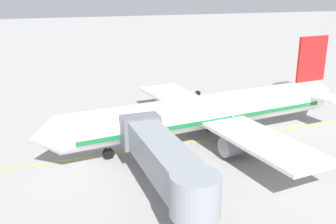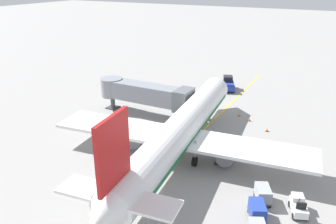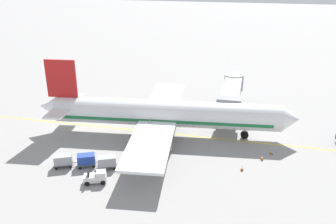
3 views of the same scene
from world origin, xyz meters
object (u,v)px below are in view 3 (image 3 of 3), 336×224
safety_cone_nose_left (271,152)px  baggage_cart_third_in_train (63,160)px  baggage_tug_lead (96,177)px  safety_cone_wing_tip (262,158)px  ground_crew_wing_walker (156,142)px  parked_airliner (164,114)px  jet_bridge (232,93)px  safety_cone_nose_right (242,168)px  baggage_cart_front (107,161)px  baggage_cart_second_in_train (86,159)px

safety_cone_nose_left → baggage_cart_third_in_train: bearing=-70.0°
baggage_tug_lead → safety_cone_wing_tip: 20.68m
ground_crew_wing_walker → parked_airliner: bearing=178.7°
jet_bridge → safety_cone_nose_left: jet_bridge is taller
baggage_cart_third_in_train → safety_cone_nose_left: (-9.05, 24.82, -0.66)m
jet_bridge → safety_cone_nose_right: bearing=8.4°
baggage_tug_lead → safety_cone_nose_left: bearing=120.1°
safety_cone_nose_right → jet_bridge: bearing=-171.6°
safety_cone_wing_tip → parked_airliner: bearing=-107.7°
jet_bridge → baggage_tug_lead: 27.80m
safety_cone_wing_tip → ground_crew_wing_walker: bearing=-89.6°
baggage_tug_lead → safety_cone_nose_left: (-11.35, 19.55, -0.42)m
parked_airliner → jet_bridge: 13.57m
baggage_cart_front → safety_cone_nose_left: 21.15m
jet_bridge → baggage_cart_third_in_train: jet_bridge is taller
baggage_tug_lead → baggage_cart_second_in_train: baggage_tug_lead is taller
safety_cone_nose_left → safety_cone_wing_tip: (1.85, -1.18, 0.00)m
safety_cone_nose_left → safety_cone_nose_right: 6.09m
jet_bridge → ground_crew_wing_walker: 17.47m
safety_cone_nose_left → safety_cone_wing_tip: 2.20m
parked_airliner → safety_cone_nose_right: parked_airliner is taller
baggage_cart_front → safety_cone_nose_right: baggage_cart_front is taller
baggage_cart_front → safety_cone_nose_left: (-8.17, 19.50, -0.66)m
baggage_cart_front → safety_cone_wing_tip: size_ratio=4.94×
ground_crew_wing_walker → baggage_tug_lead: bearing=-25.4°
baggage_cart_front → baggage_cart_second_in_train: (0.14, -2.63, 0.00)m
baggage_tug_lead → baggage_cart_front: (-3.18, 0.05, 0.24)m
baggage_cart_second_in_train → safety_cone_nose_right: size_ratio=4.94×
parked_airliner → baggage_cart_front: 11.84m
baggage_cart_second_in_train → safety_cone_wing_tip: 21.93m
baggage_tug_lead → safety_cone_nose_left: baggage_tug_lead is taller
baggage_cart_front → safety_cone_wing_tip: (-6.32, 18.32, -0.66)m
baggage_cart_front → safety_cone_wing_tip: bearing=109.0°
baggage_cart_third_in_train → safety_cone_nose_left: baggage_cart_third_in_train is taller
baggage_cart_front → safety_cone_nose_right: size_ratio=4.94×
jet_bridge → baggage_cart_front: (21.05, -13.30, -2.51)m
ground_crew_wing_walker → safety_cone_nose_left: bearing=97.4°
jet_bridge → baggage_cart_second_in_train: jet_bridge is taller
parked_airliner → baggage_tug_lead: 14.83m
ground_crew_wing_walker → baggage_cart_second_in_train: bearing=-47.9°
baggage_cart_front → safety_cone_nose_right: (-3.22, 15.94, -0.66)m
jet_bridge → baggage_cart_front: bearing=-32.3°
baggage_cart_third_in_train → ground_crew_wing_walker: 12.05m
parked_airliner → baggage_cart_second_in_train: 13.19m
ground_crew_wing_walker → safety_cone_nose_right: (3.00, 11.53, -0.66)m
baggage_cart_second_in_train → safety_cone_nose_right: 18.88m
safety_cone_wing_tip → safety_cone_nose_left: bearing=147.5°
baggage_cart_front → safety_cone_wing_tip: baggage_cart_front is taller
parked_airliner → safety_cone_nose_right: bearing=56.8°
baggage_tug_lead → safety_cone_nose_left: size_ratio=4.68×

